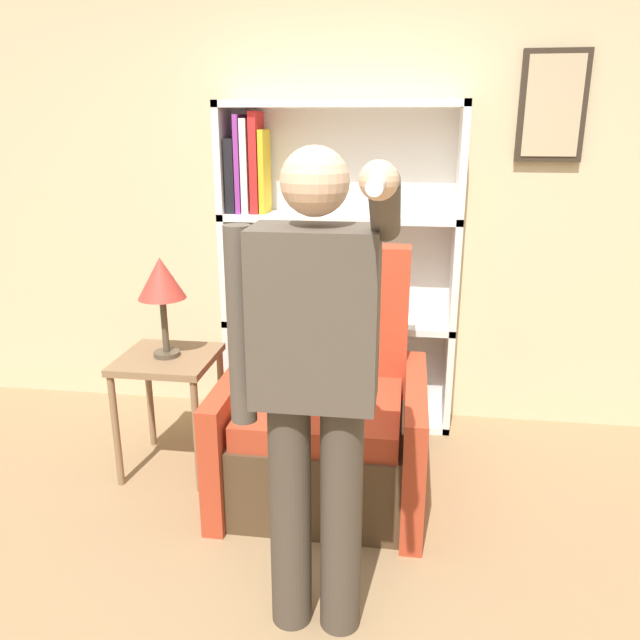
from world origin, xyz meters
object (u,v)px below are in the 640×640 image
at_px(armchair, 325,420).
at_px(side_table, 169,375).
at_px(bookcase, 313,270).
at_px(person_standing, 314,378).
at_px(table_lamp, 161,282).

xyz_separation_m(armchair, side_table, (-0.84, 0.06, 0.17)).
bearing_deg(bookcase, side_table, -132.22).
distance_m(bookcase, person_standing, 1.75).
xyz_separation_m(bookcase, person_standing, (0.27, -1.73, 0.04)).
height_order(bookcase, side_table, bookcase).
bearing_deg(side_table, table_lamp, -53.13).
xyz_separation_m(person_standing, side_table, (-0.93, 1.00, -0.45)).
distance_m(armchair, table_lamp, 1.08).
relative_size(person_standing, table_lamp, 3.34).
bearing_deg(table_lamp, side_table, 126.87).
bearing_deg(table_lamp, bookcase, 47.78).
bearing_deg(bookcase, person_standing, -81.16).
xyz_separation_m(bookcase, table_lamp, (-0.66, -0.73, 0.08)).
height_order(armchair, person_standing, person_standing).
bearing_deg(person_standing, table_lamp, 132.77).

